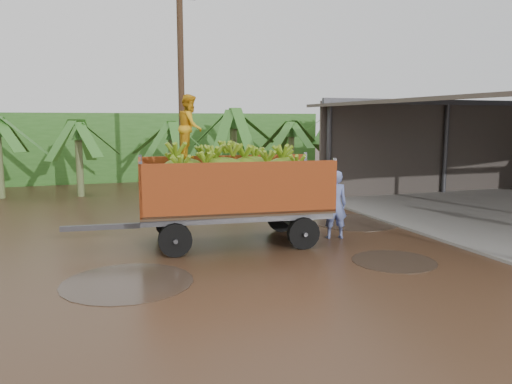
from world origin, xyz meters
The scene contains 6 objects.
ground centered at (0.00, 0.00, 0.00)m, with size 100.00×100.00×0.00m, color black.
hedge_north centered at (-2.00, 16.00, 1.80)m, with size 22.00×3.00×3.60m, color #2D661E.
banana_trailer centered at (-0.34, 0.29, 1.48)m, with size 6.86×2.87×3.90m.
man_blue centered at (2.47, -0.14, 0.95)m, with size 0.69×0.45×1.89m, color #6979C0.
utility_pole centered at (-0.38, 6.84, 4.22)m, with size 1.20×0.24×8.33m.
banana_plants centered at (-3.78, 6.63, 1.80)m, with size 24.52×20.98×4.18m.
Camera 1 is at (-4.04, -12.19, 3.26)m, focal length 35.00 mm.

